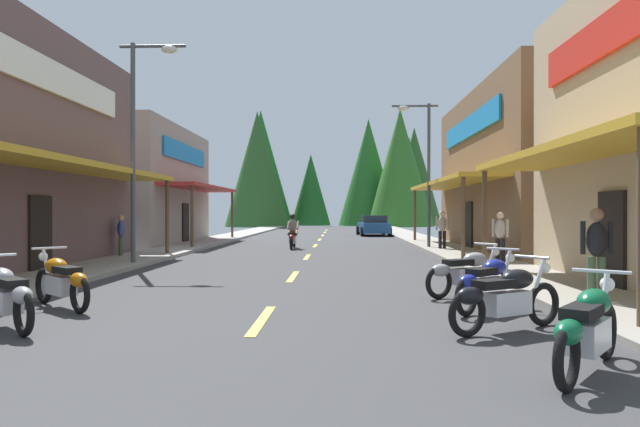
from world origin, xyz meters
name	(u,v)px	position (x,y,z in m)	size (l,w,h in m)	color
ground	(312,251)	(0.00, 24.02, -0.05)	(9.43, 78.04, 0.10)	#38383A
sidewalk_left	(181,248)	(-5.80, 24.02, 0.06)	(2.17, 78.04, 0.12)	#9E9991
sidewalk_right	(446,249)	(5.80, 24.02, 0.06)	(2.17, 78.04, 0.12)	gray
centerline_dashes	(315,246)	(0.00, 26.22, 0.01)	(0.16, 50.10, 0.01)	#E0C64C
storefront_left_far	(120,186)	(-10.32, 28.62, 3.01)	(8.74, 10.75, 6.01)	gray
storefront_right_far	(571,171)	(11.25, 24.34, 3.44)	(10.59, 13.92, 6.88)	brown
streetlamp_left	(142,123)	(-4.83, 16.44, 4.36)	(2.03, 0.30, 6.81)	#474C51
streetlamp_right	(422,155)	(4.82, 24.46, 4.15)	(2.03, 0.30, 6.42)	#474C51
motorcycle_parked_right_0	(588,327)	(3.74, 5.25, 0.49)	(1.38, 1.76, 1.04)	black
motorcycle_parked_right_1	(506,297)	(3.50, 7.33, 0.49)	(1.87, 1.21, 1.04)	black
motorcycle_parked_right_2	(488,282)	(3.69, 8.98, 0.49)	(1.51, 1.66, 1.04)	black
motorcycle_parked_right_3	(467,272)	(3.69, 10.62, 0.49)	(1.86, 1.23, 1.04)	black
motorcycle_parked_left_2	(6,295)	(-3.56, 7.26, 0.49)	(1.65, 1.52, 1.04)	black
motorcycle_parked_left_3	(62,280)	(-3.60, 8.96, 0.49)	(1.67, 1.49, 1.04)	black
rider_cruising_lead	(293,234)	(-0.92, 24.66, 0.66)	(0.60, 2.14, 1.57)	black
pedestrian_by_shop	(121,233)	(-6.56, 19.16, 0.89)	(0.36, 0.55, 1.56)	#3F593F
pedestrian_browsing	(500,234)	(6.20, 17.21, 0.96)	(0.44, 0.44, 1.66)	black
pedestrian_waiting	(442,228)	(5.49, 23.30, 0.99)	(0.57, 0.30, 1.71)	black
pedestrian_strolling	(597,249)	(5.74, 9.56, 1.01)	(0.57, 0.26, 1.74)	#3F593F
parked_car_curbside	(373,226)	(3.52, 38.71, 0.69)	(2.29, 4.41, 1.40)	#1E4C8C
treeline_backdrop	(339,172)	(1.12, 64.75, 6.20)	(25.45, 13.27, 13.70)	#2B5723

